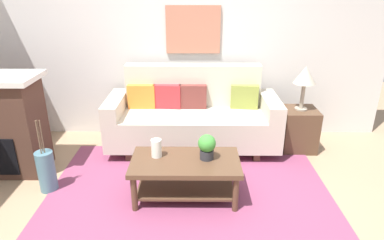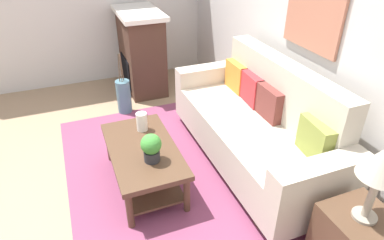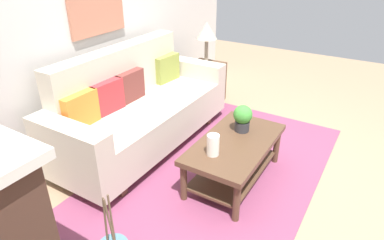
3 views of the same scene
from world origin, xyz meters
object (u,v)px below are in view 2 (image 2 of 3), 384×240
at_px(throw_pillow_maroon, 270,103).
at_px(fireplace, 141,51).
at_px(coffee_table, 143,157).
at_px(throw_pillow_crimson, 252,89).
at_px(potted_plant_tabletop, 151,147).
at_px(throw_pillow_orange, 237,77).
at_px(throw_pillow_olive, 315,139).
at_px(table_lamp, 383,165).
at_px(floor_vase, 124,97).
at_px(tabletop_vase, 142,122).
at_px(framed_painting, 313,15).
at_px(couch, 256,127).

height_order(throw_pillow_maroon, fireplace, fireplace).
bearing_deg(coffee_table, throw_pillow_crimson, 101.96).
height_order(throw_pillow_crimson, potted_plant_tabletop, throw_pillow_crimson).
xyz_separation_m(throw_pillow_orange, throw_pillow_olive, (1.37, 0.00, 0.00)).
height_order(table_lamp, floor_vase, table_lamp).
height_order(throw_pillow_orange, throw_pillow_maroon, same).
relative_size(throw_pillow_orange, coffee_table, 0.33).
xyz_separation_m(throw_pillow_olive, coffee_table, (-0.75, -1.29, -0.37)).
xyz_separation_m(throw_pillow_maroon, table_lamp, (1.40, -0.16, 0.31)).
relative_size(throw_pillow_orange, fireplace, 0.31).
xyz_separation_m(tabletop_vase, fireplace, (-1.83, 0.46, 0.06)).
distance_m(throw_pillow_crimson, floor_vase, 1.75).
xyz_separation_m(potted_plant_tabletop, table_lamp, (1.25, 1.09, 0.42)).
bearing_deg(throw_pillow_orange, coffee_table, -64.46).
bearing_deg(framed_painting, fireplace, -153.63).
height_order(throw_pillow_orange, table_lamp, table_lamp).
xyz_separation_m(throw_pillow_olive, table_lamp, (0.72, -0.16, 0.31)).
distance_m(coffee_table, table_lamp, 1.97).
distance_m(tabletop_vase, fireplace, 1.89).
distance_m(couch, throw_pillow_maroon, 0.28).
xyz_separation_m(fireplace, framed_painting, (2.20, 1.09, 0.92)).
bearing_deg(fireplace, framed_painting, 26.37).
bearing_deg(throw_pillow_crimson, floor_vase, -135.79).
distance_m(throw_pillow_orange, throw_pillow_maroon, 0.68).
bearing_deg(floor_vase, throw_pillow_maroon, 37.17).
height_order(throw_pillow_maroon, throw_pillow_olive, same).
xyz_separation_m(throw_pillow_maroon, tabletop_vase, (-0.37, -1.21, -0.16)).
bearing_deg(throw_pillow_maroon, couch, -90.00).
bearing_deg(tabletop_vase, floor_vase, 178.33).
relative_size(throw_pillow_orange, throw_pillow_maroon, 1.00).
distance_m(throw_pillow_orange, table_lamp, 2.11).
xyz_separation_m(coffee_table, framed_painting, (0.07, 1.63, 1.19)).
relative_size(throw_pillow_crimson, coffee_table, 0.33).
height_order(throw_pillow_crimson, throw_pillow_olive, same).
relative_size(throw_pillow_orange, throw_pillow_olive, 1.00).
bearing_deg(fireplace, tabletop_vase, -14.09).
xyz_separation_m(couch, tabletop_vase, (-0.37, -1.08, 0.09)).
bearing_deg(potted_plant_tabletop, floor_vase, 177.38).
height_order(throw_pillow_maroon, framed_painting, framed_painting).
relative_size(potted_plant_tabletop, floor_vase, 0.58).
xyz_separation_m(throw_pillow_maroon, fireplace, (-2.20, -0.75, -0.09)).
bearing_deg(tabletop_vase, fireplace, 165.91).
relative_size(couch, framed_painting, 3.03).
height_order(coffee_table, table_lamp, table_lamp).
bearing_deg(floor_vase, tabletop_vase, -1.67).
height_order(couch, table_lamp, table_lamp).
height_order(throw_pillow_maroon, floor_vase, throw_pillow_maroon).
xyz_separation_m(throw_pillow_olive, framed_painting, (-0.68, 0.34, 0.82)).
bearing_deg(throw_pillow_orange, tabletop_vase, -75.24).
distance_m(throw_pillow_orange, fireplace, 1.69).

